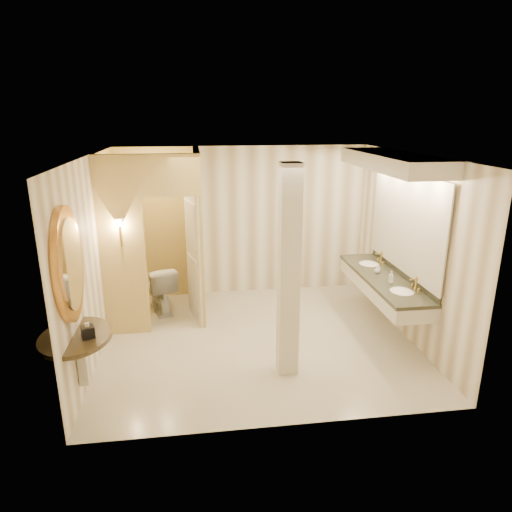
{
  "coord_description": "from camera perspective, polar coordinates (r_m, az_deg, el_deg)",
  "views": [
    {
      "loc": [
        -0.86,
        -6.08,
        3.22
      ],
      "look_at": [
        0.0,
        0.2,
        1.25
      ],
      "focal_mm": 32.0,
      "sensor_mm": 36.0,
      "label": 1
    }
  ],
  "objects": [
    {
      "name": "floor",
      "position": [
        6.94,
        0.2,
        -10.37
      ],
      "size": [
        4.5,
        4.5,
        0.0
      ],
      "primitive_type": "plane",
      "color": "beige",
      "rests_on": "ground"
    },
    {
      "name": "ceiling",
      "position": [
        6.17,
        0.23,
        12.44
      ],
      "size": [
        4.5,
        4.5,
        0.0
      ],
      "primitive_type": "plane",
      "rotation": [
        3.14,
        0.0,
        0.0
      ],
      "color": "white",
      "rests_on": "wall_back"
    },
    {
      "name": "wall_back",
      "position": [
        8.34,
        -1.7,
        4.33
      ],
      "size": [
        4.5,
        0.02,
        2.7
      ],
      "primitive_type": "cube",
      "color": "white",
      "rests_on": "floor"
    },
    {
      "name": "wall_front",
      "position": [
        4.57,
        3.73,
        -6.91
      ],
      "size": [
        4.5,
        0.02,
        2.7
      ],
      "primitive_type": "cube",
      "color": "white",
      "rests_on": "floor"
    },
    {
      "name": "wall_left",
      "position": [
        6.52,
        -19.78,
        -0.45
      ],
      "size": [
        0.02,
        4.0,
        2.7
      ],
      "primitive_type": "cube",
      "color": "white",
      "rests_on": "floor"
    },
    {
      "name": "wall_right",
      "position": [
        7.08,
        18.55,
        1.06
      ],
      "size": [
        0.02,
        4.0,
        2.7
      ],
      "primitive_type": "cube",
      "color": "white",
      "rests_on": "floor"
    },
    {
      "name": "toilet_closet",
      "position": [
        7.3,
        -9.58,
        2.47
      ],
      "size": [
        1.5,
        1.55,
        2.7
      ],
      "color": "#ECCD7B",
      "rests_on": "floor"
    },
    {
      "name": "wall_sconce",
      "position": [
        6.77,
        -16.71,
        3.84
      ],
      "size": [
        0.14,
        0.14,
        0.42
      ],
      "color": "#B49039",
      "rests_on": "toilet_closet"
    },
    {
      "name": "vanity",
      "position": [
        6.99,
        16.43,
        3.39
      ],
      "size": [
        0.75,
        2.46,
        2.09
      ],
      "color": "beige",
      "rests_on": "floor"
    },
    {
      "name": "console_shelf",
      "position": [
        5.34,
        -22.02,
        -4.66
      ],
      "size": [
        0.98,
        0.98,
        1.94
      ],
      "color": "black",
      "rests_on": "floor"
    },
    {
      "name": "pillar",
      "position": [
        5.62,
        4.12,
        -2.2
      ],
      "size": [
        0.25,
        0.25,
        2.7
      ],
      "primitive_type": "cube",
      "color": "beige",
      "rests_on": "floor"
    },
    {
      "name": "tissue_box",
      "position": [
        5.4,
        -20.28,
        -8.88
      ],
      "size": [
        0.17,
        0.17,
        0.13
      ],
      "primitive_type": "cube",
      "rotation": [
        0.0,
        0.0,
        0.38
      ],
      "color": "black",
      "rests_on": "console_shelf"
    },
    {
      "name": "toilet",
      "position": [
        7.89,
        -11.93,
        -3.99
      ],
      "size": [
        0.68,
        0.9,
        0.81
      ],
      "primitive_type": "imported",
      "rotation": [
        0.0,
        0.0,
        3.46
      ],
      "color": "white",
      "rests_on": "floor"
    },
    {
      "name": "soap_bottle_a",
      "position": [
        7.31,
        15.03,
        -1.54
      ],
      "size": [
        0.07,
        0.07,
        0.12
      ],
      "primitive_type": "imported",
      "rotation": [
        0.0,
        0.0,
        -0.27
      ],
      "color": "beige",
      "rests_on": "vanity"
    },
    {
      "name": "soap_bottle_b",
      "position": [
        7.28,
        14.94,
        -1.65
      ],
      "size": [
        0.09,
        0.09,
        0.11
      ],
      "primitive_type": "imported",
      "rotation": [
        0.0,
        0.0,
        0.02
      ],
      "color": "silver",
      "rests_on": "vanity"
    },
    {
      "name": "soap_bottle_c",
      "position": [
        6.89,
        16.52,
        -2.55
      ],
      "size": [
        0.07,
        0.07,
        0.18
      ],
      "primitive_type": "imported",
      "rotation": [
        0.0,
        0.0,
        0.06
      ],
      "color": "#C6B28C",
      "rests_on": "vanity"
    }
  ]
}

